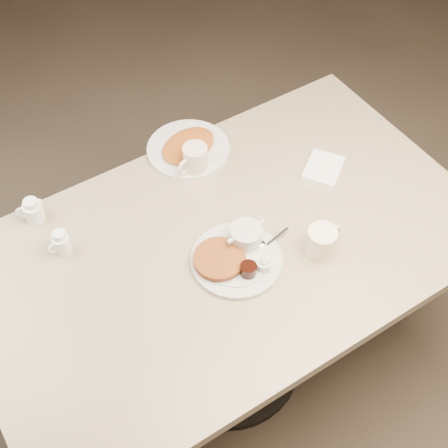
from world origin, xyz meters
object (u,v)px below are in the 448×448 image
main_plate (236,254)px  coffee_mug_far (195,160)px  creamer_left (61,243)px  hash_plate (188,148)px  diner_table (227,276)px  creamer_right (33,211)px  coffee_mug_near (322,241)px

main_plate → coffee_mug_far: (0.08, 0.36, 0.03)m
creamer_left → hash_plate: size_ratio=0.24×
diner_table → creamer_left: creamer_left is taller
creamer_right → creamer_left: bearing=-81.7°
creamer_left → main_plate: bearing=-36.1°
diner_table → coffee_mug_far: (0.07, 0.30, 0.22)m
coffee_mug_far → creamer_right: coffee_mug_far is taller
main_plate → hash_plate: size_ratio=0.96×
coffee_mug_far → hash_plate: coffee_mug_far is taller
creamer_right → coffee_mug_near: bearing=-40.7°
coffee_mug_near → creamer_left: bearing=147.2°
creamer_right → hash_plate: 0.53m
creamer_left → creamer_right: 0.16m
main_plate → creamer_right: size_ratio=3.88×
creamer_left → hash_plate: 0.53m
main_plate → hash_plate: 0.46m
diner_table → creamer_right: creamer_right is taller
coffee_mug_far → creamer_left: (-0.48, -0.06, -0.01)m
coffee_mug_near → creamer_right: coffee_mug_near is taller
coffee_mug_near → hash_plate: 0.57m
diner_table → coffee_mug_near: size_ratio=12.05×
main_plate → coffee_mug_near: bearing=-25.9°
coffee_mug_near → creamer_left: coffee_mug_near is taller
main_plate → coffee_mug_near: (0.22, -0.11, 0.02)m
creamer_left → hash_plate: creamer_left is taller
main_plate → creamer_left: 0.50m
coffee_mug_far → main_plate: bearing=-102.5°
diner_table → coffee_mug_far: size_ratio=12.75×
hash_plate → creamer_right: bearing=179.9°
diner_table → hash_plate: hash_plate is taller
coffee_mug_near → creamer_right: 0.85m
coffee_mug_near → hash_plate: size_ratio=0.37×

